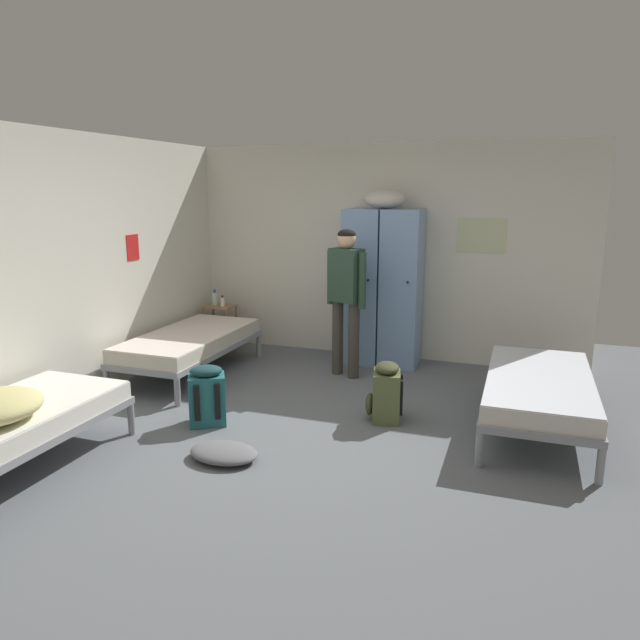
% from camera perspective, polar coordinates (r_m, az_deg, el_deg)
% --- Properties ---
extents(ground_plane, '(8.17, 8.17, 0.00)m').
position_cam_1_polar(ground_plane, '(5.17, -0.96, -10.92)').
color(ground_plane, slate).
extents(room_backdrop, '(4.94, 5.16, 2.62)m').
position_cam_1_polar(room_backdrop, '(6.45, -7.41, 5.79)').
color(room_backdrop, silver).
rests_on(room_backdrop, ground_plane).
extents(locker_bank, '(0.90, 0.55, 2.07)m').
position_cam_1_polar(locker_bank, '(6.98, 6.17, 3.54)').
color(locker_bank, '#7A9ECC').
rests_on(locker_bank, ground_plane).
extents(shelf_unit, '(0.38, 0.30, 0.57)m').
position_cam_1_polar(shelf_unit, '(7.85, -9.77, -0.20)').
color(shelf_unit, '#99704C').
rests_on(shelf_unit, ground_plane).
extents(bed_left_front, '(0.90, 1.90, 0.49)m').
position_cam_1_polar(bed_left_front, '(4.90, -28.82, -9.15)').
color(bed_left_front, gray).
rests_on(bed_left_front, ground_plane).
extents(bed_left_rear, '(0.90, 1.90, 0.49)m').
position_cam_1_polar(bed_left_rear, '(6.75, -12.67, -2.12)').
color(bed_left_rear, gray).
rests_on(bed_left_rear, ground_plane).
extents(bed_right, '(0.90, 1.90, 0.49)m').
position_cam_1_polar(bed_right, '(5.46, 20.68, -6.20)').
color(bed_right, gray).
rests_on(bed_right, ground_plane).
extents(person_traveler, '(0.49, 0.33, 1.65)m').
position_cam_1_polar(person_traveler, '(6.41, 2.58, 3.05)').
color(person_traveler, '#3D3833').
rests_on(person_traveler, ground_plane).
extents(water_bottle, '(0.07, 0.07, 0.20)m').
position_cam_1_polar(water_bottle, '(7.84, -10.30, 2.12)').
color(water_bottle, silver).
rests_on(water_bottle, shelf_unit).
extents(lotion_bottle, '(0.05, 0.05, 0.15)m').
position_cam_1_polar(lotion_bottle, '(7.72, -9.54, 1.79)').
color(lotion_bottle, white).
rests_on(lotion_bottle, shelf_unit).
extents(backpack_teal, '(0.40, 0.41, 0.55)m').
position_cam_1_polar(backpack_teal, '(5.35, -11.02, -7.35)').
color(backpack_teal, '#23666B').
rests_on(backpack_teal, ground_plane).
extents(backpack_olive, '(0.38, 0.36, 0.55)m').
position_cam_1_polar(backpack_olive, '(5.36, 6.43, -7.13)').
color(backpack_olive, '#566038').
rests_on(backpack_olive, ground_plane).
extents(clothes_pile_grey, '(0.56, 0.39, 0.11)m').
position_cam_1_polar(clothes_pile_grey, '(4.73, -9.41, -12.72)').
color(clothes_pile_grey, slate).
rests_on(clothes_pile_grey, ground_plane).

